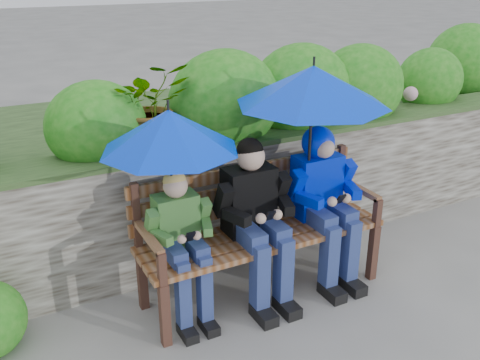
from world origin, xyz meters
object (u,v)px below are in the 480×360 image
boy_left (182,238)px  boy_right (324,192)px  park_bench (258,222)px  umbrella_left (169,131)px  boy_middle (256,214)px  umbrella_right (313,86)px

boy_left → boy_right: boy_right is taller
park_bench → umbrella_left: 1.04m
boy_middle → umbrella_left: bearing=173.4°
boy_right → umbrella_left: size_ratio=1.34×
park_bench → boy_middle: (-0.07, -0.09, 0.12)m
park_bench → umbrella_left: size_ratio=2.04×
umbrella_left → umbrella_right: umbrella_right is taller
park_bench → boy_middle: size_ratio=1.52×
boy_middle → park_bench: bearing=53.7°
boy_left → umbrella_right: bearing=2.2°
park_bench → boy_right: boy_right is taller
umbrella_left → umbrella_right: 1.07m
boy_left → umbrella_left: bearing=117.9°
umbrella_right → boy_right: bearing=-18.6°
park_bench → boy_middle: boy_middle is taller
boy_right → park_bench: bearing=171.3°
umbrella_left → boy_left: bearing=-62.1°
boy_right → umbrella_left: 1.34m
boy_left → boy_middle: size_ratio=0.89×
boy_left → boy_right: (1.15, -0.00, 0.10)m
boy_right → umbrella_right: 0.82m
boy_right → umbrella_right: (-0.12, 0.04, 0.81)m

